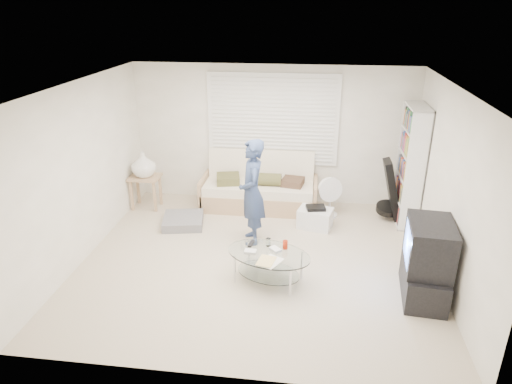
# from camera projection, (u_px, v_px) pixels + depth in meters

# --- Properties ---
(ground) EXTENTS (5.00, 5.00, 0.00)m
(ground) POSITION_uv_depth(u_px,v_px,m) (257.00, 260.00, 6.63)
(ground) COLOR #B7AA8E
(ground) RESTS_ON ground
(room_shell) EXTENTS (5.02, 4.52, 2.51)m
(room_shell) POSITION_uv_depth(u_px,v_px,m) (261.00, 143.00, 6.44)
(room_shell) COLOR beige
(room_shell) RESTS_ON ground
(window_blinds) EXTENTS (2.32, 0.08, 1.62)m
(window_blinds) POSITION_uv_depth(u_px,v_px,m) (273.00, 120.00, 8.04)
(window_blinds) COLOR silver
(window_blinds) RESTS_ON ground
(futon_sofa) EXTENTS (2.07, 0.83, 1.01)m
(futon_sofa) POSITION_uv_depth(u_px,v_px,m) (259.00, 190.00, 8.24)
(futon_sofa) COLOR tan
(futon_sofa) RESTS_ON ground
(grey_floor_pillow) EXTENTS (0.76, 0.76, 0.15)m
(grey_floor_pillow) POSITION_uv_depth(u_px,v_px,m) (183.00, 221.00, 7.66)
(grey_floor_pillow) COLOR slate
(grey_floor_pillow) RESTS_ON ground
(side_table) EXTENTS (0.53, 0.43, 1.05)m
(side_table) POSITION_uv_depth(u_px,v_px,m) (144.00, 167.00, 8.04)
(side_table) COLOR tan
(side_table) RESTS_ON ground
(bookshelf) EXTENTS (0.31, 0.84, 1.99)m
(bookshelf) POSITION_uv_depth(u_px,v_px,m) (410.00, 166.00, 7.45)
(bookshelf) COLOR white
(bookshelf) RESTS_ON ground
(guitar_case) EXTENTS (0.41, 0.39, 1.04)m
(guitar_case) POSITION_uv_depth(u_px,v_px,m) (391.00, 194.00, 7.71)
(guitar_case) COLOR black
(guitar_case) RESTS_ON ground
(floor_fan) EXTENTS (0.45, 0.29, 0.72)m
(floor_fan) POSITION_uv_depth(u_px,v_px,m) (330.00, 193.00, 7.86)
(floor_fan) COLOR white
(floor_fan) RESTS_ON ground
(storage_bin) EXTENTS (0.62, 0.50, 0.38)m
(storage_bin) POSITION_uv_depth(u_px,v_px,m) (315.00, 218.00, 7.55)
(storage_bin) COLOR white
(storage_bin) RESTS_ON ground
(tv_unit) EXTENTS (0.59, 0.98, 1.03)m
(tv_unit) POSITION_uv_depth(u_px,v_px,m) (427.00, 262.00, 5.65)
(tv_unit) COLOR black
(tv_unit) RESTS_ON ground
(coffee_table) EXTENTS (1.29, 1.01, 0.54)m
(coffee_table) POSITION_uv_depth(u_px,v_px,m) (268.00, 259.00, 6.03)
(coffee_table) COLOR silver
(coffee_table) RESTS_ON ground
(standing_person) EXTENTS (0.53, 0.68, 1.65)m
(standing_person) POSITION_uv_depth(u_px,v_px,m) (252.00, 193.00, 6.85)
(standing_person) COLOR navy
(standing_person) RESTS_ON ground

